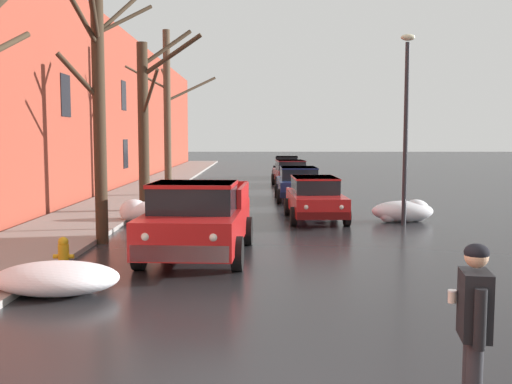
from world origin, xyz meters
TOP-DOWN VIEW (x-y plane):
  - left_sidewalk_slab at (-5.82, 18.00)m, footprint 2.95×80.00m
  - brick_townhouse_facade at (-7.79, 18.00)m, footprint 0.63×80.00m
  - snow_bank_near_corner_left at (-3.63, 17.71)m, footprint 2.26×1.42m
  - snow_bank_along_left_kerb at (4.55, 13.87)m, footprint 1.98×1.07m
  - snow_bank_mid_block_left at (-3.71, 5.02)m, footprint 2.19×1.40m
  - snow_bank_along_right_kerb at (-3.80, 13.57)m, footprint 1.89×0.93m
  - bare_tree_second_along_sidewalk at (-4.20, 9.93)m, footprint 2.14×3.54m
  - bare_tree_mid_block at (-4.11, 15.82)m, footprint 2.34×2.68m
  - bare_tree_far_down_block at (-4.21, 21.57)m, footprint 3.79×2.84m
  - pickup_truck_red_approaching_near_lane at (-1.58, 8.21)m, footprint 2.46×5.01m
  - sedan_red_parked_kerbside_close at (1.68, 14.21)m, footprint 1.90×4.17m
  - sedan_darkblue_parked_kerbside_mid at (1.58, 20.43)m, footprint 1.98×4.26m
  - sedan_maroon_parked_far_down_block at (1.67, 27.78)m, footprint 2.10×4.05m
  - sedan_black_queued_behind_truck at (1.77, 33.98)m, footprint 2.06×4.15m
  - pedestrian_with_coffee at (1.79, 0.32)m, footprint 0.36×0.64m
  - fire_hydrant at (-4.20, 6.82)m, footprint 0.42×0.22m
  - street_lamp_post at (4.33, 13.09)m, footprint 0.44×0.24m

SIDE VIEW (x-z plane):
  - left_sidewalk_slab at x=-5.82m, z-range 0.00..0.13m
  - snow_bank_near_corner_left at x=-3.63m, z-range 0.00..0.45m
  - snow_bank_mid_block_left at x=-3.71m, z-range 0.00..0.56m
  - snow_bank_along_left_kerb at x=4.55m, z-range -0.02..0.69m
  - snow_bank_along_right_kerb at x=-3.80m, z-range -0.03..0.73m
  - fire_hydrant at x=-4.20m, z-range 0.00..0.71m
  - sedan_red_parked_kerbside_close at x=1.68m, z-range 0.04..1.46m
  - sedan_black_queued_behind_truck at x=1.77m, z-range 0.04..1.46m
  - sedan_maroon_parked_far_down_block at x=1.67m, z-range 0.04..1.46m
  - sedan_darkblue_parked_kerbside_mid at x=1.58m, z-range 0.04..1.46m
  - pickup_truck_red_approaching_near_lane at x=-1.58m, z-range 0.00..1.76m
  - pedestrian_with_coffee at x=1.79m, z-range 0.16..1.92m
  - street_lamp_post at x=4.33m, z-range 0.35..6.18m
  - bare_tree_mid_block at x=-4.11m, z-range 0.03..6.64m
  - bare_tree_second_along_sidewalk at x=-4.20m, z-range 0.04..7.07m
  - bare_tree_far_down_block at x=-4.21m, z-range 0.15..7.58m
  - brick_townhouse_facade at x=-7.79m, z-range 0.00..8.56m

